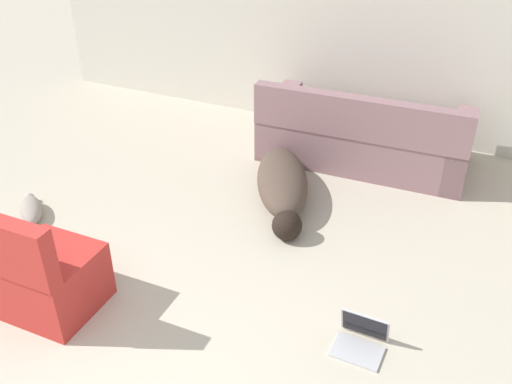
% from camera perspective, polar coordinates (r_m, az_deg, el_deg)
% --- Properties ---
extents(wall_back, '(6.75, 0.06, 2.48)m').
position_cam_1_polar(wall_back, '(6.31, 6.98, 17.20)').
color(wall_back, beige).
rests_on(wall_back, ground_plane).
extents(couch, '(2.06, 0.95, 0.83)m').
position_cam_1_polar(couch, '(5.83, 10.72, 5.39)').
color(couch, gray).
rests_on(couch, ground_plane).
extents(dog, '(0.90, 1.54, 0.33)m').
position_cam_1_polar(dog, '(5.14, 2.67, 0.77)').
color(dog, '#4C3D33').
rests_on(dog, ground_plane).
extents(cat, '(0.49, 0.46, 0.14)m').
position_cam_1_polar(cat, '(5.34, -21.59, -1.57)').
color(cat, gray).
rests_on(cat, ground_plane).
extents(laptop_open, '(0.33, 0.29, 0.23)m').
position_cam_1_polar(laptop_open, '(3.86, 10.52, -13.98)').
color(laptop_open, '#B7B7BC').
rests_on(laptop_open, ground_plane).
extents(side_chair, '(0.58, 0.58, 0.87)m').
position_cam_1_polar(side_chair, '(4.14, -20.13, -7.94)').
color(side_chair, '#B72D28').
rests_on(side_chair, ground_plane).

